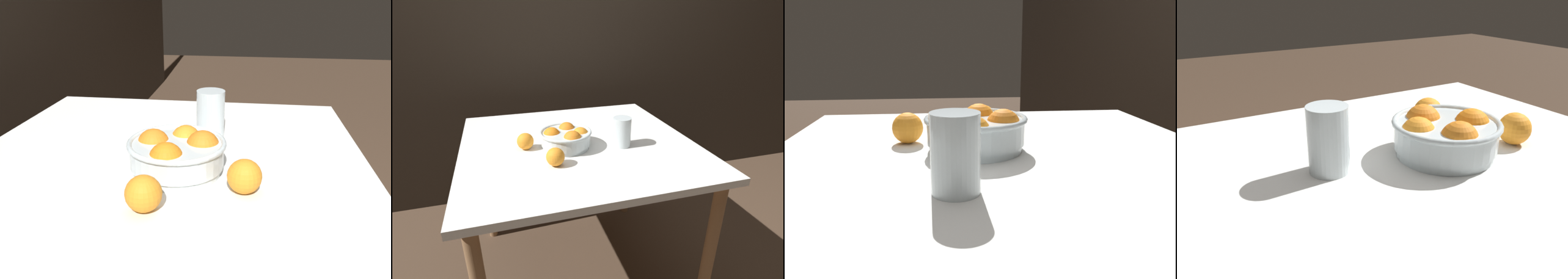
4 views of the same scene
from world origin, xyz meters
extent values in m
cube|color=white|center=(0.00, 0.00, 0.76)|extent=(1.02, 0.99, 0.03)
cylinder|color=#936B47|center=(-0.45, -0.43, 0.37)|extent=(0.05, 0.05, 0.74)
cylinder|color=#936B47|center=(-0.45, 0.43, 0.37)|extent=(0.05, 0.05, 0.74)
cylinder|color=silver|center=(-0.06, -0.04, 0.78)|extent=(0.20, 0.20, 0.02)
cylinder|color=silver|center=(-0.06, -0.04, 0.81)|extent=(0.21, 0.21, 0.05)
torus|color=silver|center=(-0.06, -0.04, 0.84)|extent=(0.22, 0.22, 0.01)
sphere|color=orange|center=(0.00, -0.05, 0.82)|extent=(0.07, 0.07, 0.07)
sphere|color=orange|center=(-0.05, 0.02, 0.83)|extent=(0.08, 0.08, 0.08)
sphere|color=orange|center=(-0.12, -0.03, 0.83)|extent=(0.08, 0.08, 0.08)
sphere|color=orange|center=(-0.05, -0.10, 0.83)|extent=(0.08, 0.08, 0.08)
cylinder|color=#F4A314|center=(0.18, -0.10, 0.81)|extent=(0.07, 0.07, 0.08)
cylinder|color=silver|center=(0.18, -0.10, 0.84)|extent=(0.08, 0.08, 0.13)
sphere|color=orange|center=(-0.23, -0.01, 0.81)|extent=(0.07, 0.07, 0.07)
sphere|color=orange|center=(-0.14, -0.20, 0.81)|extent=(0.07, 0.07, 0.07)
camera|label=1|loc=(-0.84, -0.19, 1.17)|focal=35.00mm
camera|label=2|loc=(-0.32, -1.24, 1.32)|focal=28.00mm
camera|label=3|loc=(0.74, -0.11, 1.01)|focal=35.00mm
camera|label=4|loc=(0.44, 0.51, 1.11)|focal=35.00mm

